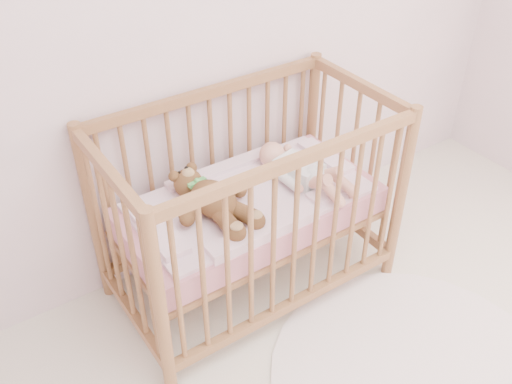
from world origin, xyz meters
TOP-DOWN VIEW (x-y plane):
  - wall_back at (0.00, 2.00)m, footprint 4.00×0.02m
  - crib at (-0.04, 1.60)m, footprint 1.36×0.76m
  - mattress at (-0.04, 1.60)m, footprint 1.22×0.62m
  - blanket at (-0.04, 1.60)m, footprint 1.10×0.58m
  - baby at (0.23, 1.58)m, footprint 0.41×0.63m
  - teddy_bear at (-0.24, 1.58)m, footprint 0.47×0.60m
  - rug at (0.24, 0.68)m, footprint 1.31×1.31m

SIDE VIEW (x-z plane):
  - rug at x=0.24m, z-range 0.00..0.01m
  - mattress at x=-0.04m, z-range 0.42..0.55m
  - crib at x=-0.04m, z-range 0.00..1.00m
  - blanket at x=-0.04m, z-range 0.53..0.59m
  - baby at x=0.23m, z-range 0.56..0.71m
  - teddy_bear at x=-0.24m, z-range 0.57..0.72m
  - wall_back at x=0.00m, z-range 0.00..2.70m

